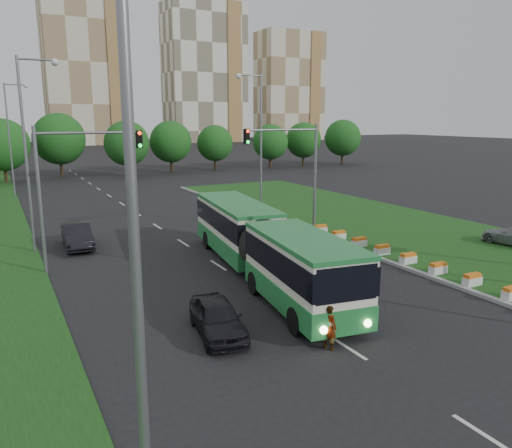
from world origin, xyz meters
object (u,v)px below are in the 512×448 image
traffic_mast_median (296,162)px  articulated_bus (259,244)px  pedestrian (329,327)px  traffic_mast_left (70,175)px  car_left_far (77,236)px  shopping_trolley (309,320)px  car_left_near (217,318)px

traffic_mast_median → articulated_bus: bearing=-133.6°
traffic_mast_median → pedestrian: 18.44m
traffic_mast_left → car_left_far: traffic_mast_left is taller
shopping_trolley → articulated_bus: bearing=102.4°
articulated_bus → car_left_far: size_ratio=3.74×
traffic_mast_left → car_left_near: size_ratio=1.91×
traffic_mast_left → pedestrian: bearing=-65.6°
traffic_mast_left → car_left_near: 13.06m
traffic_mast_median → traffic_mast_left: (-15.16, -1.00, 0.00)m
traffic_mast_median → shopping_trolley: size_ratio=14.58×
articulated_bus → shopping_trolley: size_ratio=32.75×
car_left_far → shopping_trolley: size_ratio=8.76×
car_left_near → shopping_trolley: car_left_near is taller
car_left_near → car_left_far: size_ratio=0.87×
car_left_near → shopping_trolley: 3.81m
traffic_mast_median → shopping_trolley: (-7.95, -13.67, -5.08)m
traffic_mast_median → car_left_near: traffic_mast_median is taller
articulated_bus → car_left_far: articulated_bus is taller
articulated_bus → pedestrian: size_ratio=10.43×
car_left_near → shopping_trolley: size_ratio=7.63×
articulated_bus → car_left_near: 7.59m
car_left_near → pedestrian: bearing=-35.4°
traffic_mast_median → articulated_bus: traffic_mast_median is taller
traffic_mast_median → traffic_mast_left: 15.19m
traffic_mast_left → shopping_trolley: bearing=-60.4°
pedestrian → car_left_far: bearing=-3.0°
articulated_bus → car_left_far: 13.52m
traffic_mast_median → car_left_far: bearing=164.2°
traffic_mast_median → car_left_near: bearing=-132.5°
traffic_mast_median → shopping_trolley: 16.61m
traffic_mast_left → car_left_near: (3.56, -11.68, -4.64)m
car_left_near → articulated_bus: bearing=58.1°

